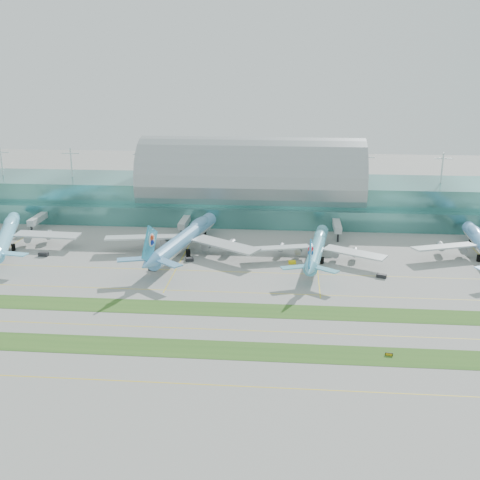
# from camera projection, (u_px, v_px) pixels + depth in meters

# --- Properties ---
(ground) EXTENTS (700.00, 700.00, 0.00)m
(ground) POSITION_uv_depth(u_px,v_px,m) (226.00, 312.00, 207.70)
(ground) COLOR gray
(ground) RESTS_ON ground
(terminal) EXTENTS (340.00, 69.10, 36.00)m
(terminal) POSITION_uv_depth(u_px,v_px,m) (252.00, 191.00, 326.00)
(terminal) COLOR #3D7A75
(terminal) RESTS_ON ground
(grass_strip_near) EXTENTS (420.00, 12.00, 0.08)m
(grass_strip_near) POSITION_uv_depth(u_px,v_px,m) (216.00, 350.00, 181.05)
(grass_strip_near) COLOR #2D591E
(grass_strip_near) RESTS_ON ground
(grass_strip_far) EXTENTS (420.00, 12.00, 0.08)m
(grass_strip_far) POSITION_uv_depth(u_px,v_px,m) (227.00, 309.00, 209.59)
(grass_strip_far) COLOR #2D591E
(grass_strip_far) RESTS_ON ground
(taxiline_a) EXTENTS (420.00, 0.35, 0.01)m
(taxiline_a) POSITION_uv_depth(u_px,v_px,m) (207.00, 385.00, 162.03)
(taxiline_a) COLOR yellow
(taxiline_a) RESTS_ON ground
(taxiline_b) EXTENTS (420.00, 0.35, 0.01)m
(taxiline_b) POSITION_uv_depth(u_px,v_px,m) (222.00, 330.00, 194.38)
(taxiline_b) COLOR yellow
(taxiline_b) RESTS_ON ground
(taxiline_c) EXTENTS (420.00, 0.35, 0.01)m
(taxiline_c) POSITION_uv_depth(u_px,v_px,m) (232.00, 292.00, 224.82)
(taxiline_c) COLOR yellow
(taxiline_c) RESTS_ON ground
(taxiline_d) EXTENTS (420.00, 0.35, 0.01)m
(taxiline_d) POSITION_uv_depth(u_px,v_px,m) (237.00, 272.00, 245.75)
(taxiline_d) COLOR yellow
(taxiline_d) RESTS_ON ground
(airliner_a) EXTENTS (63.57, 73.87, 20.95)m
(airliner_a) POSITION_uv_depth(u_px,v_px,m) (6.00, 235.00, 273.95)
(airliner_a) COLOR #70CEF8
(airliner_a) RESTS_ON ground
(airliner_b) EXTENTS (71.52, 82.25, 22.79)m
(airliner_b) POSITION_uv_depth(u_px,v_px,m) (185.00, 238.00, 267.42)
(airliner_b) COLOR #5C99CC
(airliner_b) RESTS_ON ground
(airliner_c) EXTENTS (59.07, 67.53, 18.60)m
(airliner_c) POSITION_uv_depth(u_px,v_px,m) (317.00, 247.00, 258.23)
(airliner_c) COLOR #5EB6D0
(airliner_c) RESTS_ON ground
(gse_b) EXTENTS (4.24, 2.29, 1.71)m
(gse_b) POSITION_uv_depth(u_px,v_px,m) (43.00, 254.00, 264.62)
(gse_b) COLOR black
(gse_b) RESTS_ON ground
(gse_c) EXTENTS (3.72, 2.61, 1.31)m
(gse_c) POSITION_uv_depth(u_px,v_px,m) (153.00, 269.00, 247.03)
(gse_c) COLOR black
(gse_c) RESTS_ON ground
(gse_d) EXTENTS (3.73, 3.04, 1.53)m
(gse_d) POSITION_uv_depth(u_px,v_px,m) (190.00, 259.00, 258.20)
(gse_d) COLOR black
(gse_d) RESTS_ON ground
(gse_e) EXTENTS (3.24, 2.19, 1.50)m
(gse_e) POSITION_uv_depth(u_px,v_px,m) (292.00, 262.00, 254.73)
(gse_e) COLOR yellow
(gse_e) RESTS_ON ground
(gse_f) EXTENTS (4.32, 3.09, 1.49)m
(gse_f) POSITION_uv_depth(u_px,v_px,m) (382.00, 276.00, 239.18)
(gse_f) COLOR black
(gse_f) RESTS_ON ground
(taxiway_sign_east) EXTENTS (2.31, 0.69, 0.98)m
(taxiway_sign_east) POSITION_uv_depth(u_px,v_px,m) (389.00, 354.00, 177.34)
(taxiway_sign_east) COLOR black
(taxiway_sign_east) RESTS_ON ground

